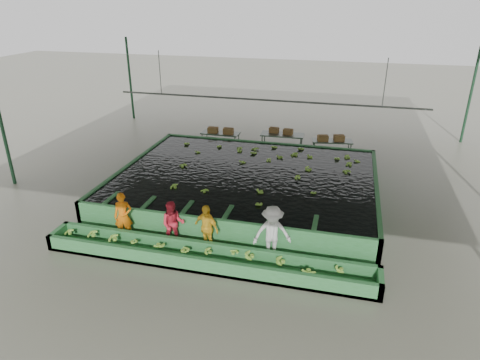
% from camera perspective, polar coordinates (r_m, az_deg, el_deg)
% --- Properties ---
extents(ground, '(80.00, 80.00, 0.00)m').
position_cam_1_polar(ground, '(15.87, -0.45, -4.01)').
color(ground, slate).
rests_on(ground, ground).
extents(shed_roof, '(20.00, 22.00, 0.04)m').
position_cam_1_polar(shed_roof, '(14.26, -0.52, 14.10)').
color(shed_roof, gray).
rests_on(shed_roof, shed_posts).
extents(shed_posts, '(20.00, 22.00, 5.00)m').
position_cam_1_polar(shed_posts, '(14.88, -0.48, 4.56)').
color(shed_posts, '#1A3F26').
rests_on(shed_posts, ground).
extents(flotation_tank, '(10.00, 8.00, 0.90)m').
position_cam_1_polar(flotation_tank, '(16.98, 0.84, -0.40)').
color(flotation_tank, '#31763C').
rests_on(flotation_tank, ground).
extents(tank_water, '(9.70, 7.70, 0.00)m').
position_cam_1_polar(tank_water, '(16.83, 0.85, 0.85)').
color(tank_water, black).
rests_on(tank_water, flotation_tank).
extents(sorting_trough, '(10.00, 1.00, 0.50)m').
position_cam_1_polar(sorting_trough, '(12.78, -4.67, -10.24)').
color(sorting_trough, '#31763C').
rests_on(sorting_trough, ground).
extents(cableway_rail, '(0.08, 0.08, 14.00)m').
position_cam_1_polar(cableway_rail, '(19.44, 3.37, 10.60)').
color(cableway_rail, '#59605B').
rests_on(cableway_rail, shed_roof).
extents(rail_hanger_left, '(0.04, 0.04, 2.00)m').
position_cam_1_polar(rail_hanger_left, '(20.77, -10.63, 13.90)').
color(rail_hanger_left, '#59605B').
rests_on(rail_hanger_left, shed_roof).
extents(rail_hanger_right, '(0.04, 0.04, 2.00)m').
position_cam_1_polar(rail_hanger_right, '(18.94, 18.80, 12.17)').
color(rail_hanger_right, '#59605B').
rests_on(rail_hanger_right, shed_roof).
extents(worker_a, '(0.68, 0.56, 1.59)m').
position_cam_1_polar(worker_a, '(14.27, -15.30, -4.67)').
color(worker_a, orange).
rests_on(worker_a, ground).
extents(worker_b, '(0.87, 0.77, 1.51)m').
position_cam_1_polar(worker_b, '(13.58, -8.93, -5.80)').
color(worker_b, red).
rests_on(worker_b, ground).
extents(worker_c, '(0.98, 0.69, 1.54)m').
position_cam_1_polar(worker_c, '(13.21, -4.50, -6.37)').
color(worker_c, yellow).
rests_on(worker_c, ground).
extents(worker_d, '(1.28, 0.98, 1.75)m').
position_cam_1_polar(worker_d, '(12.71, 4.31, -7.10)').
color(worker_d, silver).
rests_on(worker_d, ground).
extents(packing_table_left, '(1.95, 0.82, 0.88)m').
position_cam_1_polar(packing_table_left, '(22.01, -2.62, 5.24)').
color(packing_table_left, '#59605B').
rests_on(packing_table_left, ground).
extents(packing_table_mid, '(2.14, 0.91, 0.96)m').
position_cam_1_polar(packing_table_mid, '(21.60, 5.62, 4.91)').
color(packing_table_mid, '#59605B').
rests_on(packing_table_mid, ground).
extents(packing_table_right, '(2.00, 1.04, 0.87)m').
position_cam_1_polar(packing_table_right, '(21.30, 12.10, 4.08)').
color(packing_table_right, '#59605B').
rests_on(packing_table_right, ground).
extents(box_stack_left, '(1.31, 0.42, 0.28)m').
position_cam_1_polar(box_stack_left, '(21.79, -2.60, 6.26)').
color(box_stack_left, brown).
rests_on(box_stack_left, packing_table_left).
extents(box_stack_mid, '(1.21, 0.48, 0.25)m').
position_cam_1_polar(box_stack_mid, '(21.54, 5.47, 6.21)').
color(box_stack_mid, brown).
rests_on(box_stack_mid, packing_table_mid).
extents(box_stack_right, '(1.32, 0.68, 0.27)m').
position_cam_1_polar(box_stack_right, '(21.09, 12.00, 5.14)').
color(box_stack_right, brown).
rests_on(box_stack_right, packing_table_right).
extents(floating_bananas, '(9.39, 6.40, 0.13)m').
position_cam_1_polar(floating_bananas, '(17.55, 1.47, 1.82)').
color(floating_bananas, '#85C03C').
rests_on(floating_bananas, tank_water).
extents(trough_bananas, '(8.76, 0.58, 0.12)m').
position_cam_1_polar(trough_bananas, '(12.70, -4.69, -9.68)').
color(trough_bananas, '#85C03C').
rests_on(trough_bananas, sorting_trough).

